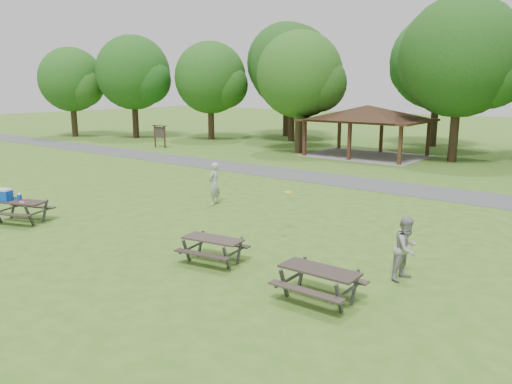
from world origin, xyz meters
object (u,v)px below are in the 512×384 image
object	(u,v)px
picnic_table_middle	(213,244)
frisbee_thrower	(214,184)
picnic_table_near	(15,202)
frisbee_catcher	(406,248)

from	to	relation	value
picnic_table_middle	frisbee_thrower	size ratio (longest dim) A/B	1.08
picnic_table_near	frisbee_catcher	bearing A→B (deg)	14.01
frisbee_catcher	picnic_table_middle	bearing A→B (deg)	124.72
picnic_table_near	frisbee_thrower	size ratio (longest dim) A/B	1.29
picnic_table_middle	frisbee_catcher	size ratio (longest dim) A/B	1.15
picnic_table_middle	frisbee_catcher	distance (m)	5.54
frisbee_thrower	frisbee_catcher	bearing A→B (deg)	62.85
picnic_table_near	frisbee_catcher	xyz separation A→B (m)	(14.15, 3.53, 0.09)
frisbee_thrower	frisbee_catcher	world-z (taller)	frisbee_thrower
picnic_table_middle	frisbee_catcher	world-z (taller)	frisbee_catcher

